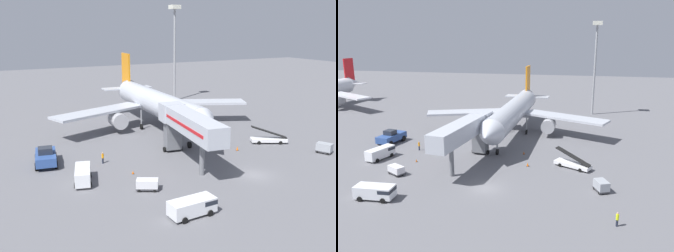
{
  "view_description": "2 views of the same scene",
  "coord_description": "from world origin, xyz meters",
  "views": [
    {
      "loc": [
        -32.59,
        -38.04,
        19.32
      ],
      "look_at": [
        -3.93,
        17.86,
        3.14
      ],
      "focal_mm": 41.62,
      "sensor_mm": 36.0,
      "label": 1
    },
    {
      "loc": [
        12.1,
        -42.96,
        20.58
      ],
      "look_at": [
        -1.46,
        19.95,
        3.91
      ],
      "focal_mm": 36.98,
      "sensor_mm": 36.0,
      "label": 2
    }
  ],
  "objects": [
    {
      "name": "baggage_cart_outer_right",
      "position": [
        -14.86,
        2.05,
        0.78
      ],
      "size": [
        2.97,
        2.46,
        1.39
      ],
      "color": "#38383D",
      "rests_on": "ground"
    },
    {
      "name": "safety_cone_bravo",
      "position": [
        2.81,
        15.51,
        0.26
      ],
      "size": [
        0.34,
        0.34,
        0.52
      ],
      "color": "black",
      "rests_on": "ground"
    },
    {
      "name": "airplane_at_gate",
      "position": [
        -1.45,
        28.16,
        5.01
      ],
      "size": [
        39.98,
        41.99,
        13.43
      ],
      "color": "#B7BCC6",
      "rests_on": "ground"
    },
    {
      "name": "baggage_cart_near_center",
      "position": [
        15.65,
        2.42,
        0.88
      ],
      "size": [
        2.24,
        2.66,
        1.59
      ],
      "color": "#38383D",
      "rests_on": "ground"
    },
    {
      "name": "safety_cone_charlie",
      "position": [
        4.38,
        9.75,
        0.31
      ],
      "size": [
        0.41,
        0.41,
        0.62
      ],
      "color": "black",
      "rests_on": "ground"
    },
    {
      "name": "apron_light_mast",
      "position": [
        15.64,
        52.29,
        17.1
      ],
      "size": [
        2.4,
        2.4,
        24.45
      ],
      "color": "#93969B",
      "rests_on": "ground"
    },
    {
      "name": "ground_plane",
      "position": [
        0.0,
        0.0,
        0.0
      ],
      "size": [
        300.0,
        300.0,
        0.0
      ],
      "primitive_type": "plane",
      "color": "slate"
    },
    {
      "name": "safety_cone_alpha",
      "position": [
        -14.38,
        7.82,
        0.24
      ],
      "size": [
        0.32,
        0.32,
        0.49
      ],
      "color": "black",
      "rests_on": "ground"
    },
    {
      "name": "ground_crew_worker_midground",
      "position": [
        16.92,
        -6.48,
        0.91
      ],
      "size": [
        0.44,
        0.44,
        1.72
      ],
      "color": "#1E2333",
      "rests_on": "ground"
    },
    {
      "name": "ground_crew_worker_foreground",
      "position": [
        -16.69,
        13.66,
        0.9
      ],
      "size": [
        0.45,
        0.45,
        1.7
      ],
      "color": "#1E2333",
      "rests_on": "ground"
    },
    {
      "name": "service_van_outer_left",
      "position": [
        -13.2,
        -6.04,
        1.07
      ],
      "size": [
        5.21,
        2.6,
        1.84
      ],
      "color": "white",
      "rests_on": "ground"
    },
    {
      "name": "service_van_near_right",
      "position": [
        -21.11,
        8.09,
        1.13
      ],
      "size": [
        3.22,
        5.49,
        1.96
      ],
      "color": "white",
      "rests_on": "ground"
    },
    {
      "name": "belt_loader_truck",
      "position": [
        11.57,
        10.59,
        0.75
      ],
      "size": [
        6.2,
        4.38,
        2.98
      ],
      "color": "white",
      "rests_on": "ground"
    },
    {
      "name": "pushback_tug",
      "position": [
        -24.11,
        16.74,
        1.26
      ],
      "size": [
        3.82,
        6.48,
        2.72
      ],
      "color": "#2D4C8E",
      "rests_on": "ground"
    },
    {
      "name": "jet_bridge",
      "position": [
        -5.63,
        8.64,
        5.73
      ],
      "size": [
        5.37,
        17.85,
        7.62
      ],
      "color": "#B2B7C1",
      "rests_on": "ground"
    }
  ]
}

